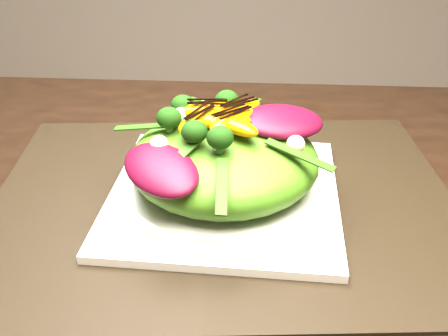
# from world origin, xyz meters

# --- Properties ---
(dining_table) EXTENTS (1.60, 0.90, 0.75)m
(dining_table) POSITION_xyz_m (0.00, 0.00, 0.73)
(dining_table) COLOR black
(dining_table) RESTS_ON floor
(placemat) EXTENTS (0.60, 0.47, 0.00)m
(placemat) POSITION_xyz_m (-0.14, 0.06, 0.75)
(placemat) COLOR black
(placemat) RESTS_ON dining_table
(plate_base) EXTENTS (0.28, 0.28, 0.01)m
(plate_base) POSITION_xyz_m (-0.14, 0.06, 0.76)
(plate_base) COLOR white
(plate_base) RESTS_ON placemat
(salad_bowl) EXTENTS (0.31, 0.31, 0.02)m
(salad_bowl) POSITION_xyz_m (-0.14, 0.06, 0.77)
(salad_bowl) COLOR silver
(salad_bowl) RESTS_ON plate_base
(lettuce_mound) EXTENTS (0.25, 0.25, 0.08)m
(lettuce_mound) POSITION_xyz_m (-0.14, 0.06, 0.81)
(lettuce_mound) COLOR #447515
(lettuce_mound) RESTS_ON salad_bowl
(radicchio_leaf) EXTENTS (0.11, 0.09, 0.02)m
(radicchio_leaf) POSITION_xyz_m (-0.08, 0.08, 0.85)
(radicchio_leaf) COLOR #410718
(radicchio_leaf) RESTS_ON lettuce_mound
(orange_segment) EXTENTS (0.07, 0.04, 0.02)m
(orange_segment) POSITION_xyz_m (-0.15, 0.09, 0.86)
(orange_segment) COLOR orange
(orange_segment) RESTS_ON lettuce_mound
(broccoli_floret) EXTENTS (0.04, 0.04, 0.04)m
(broccoli_floret) POSITION_xyz_m (-0.19, 0.08, 0.86)
(broccoli_floret) COLOR black
(broccoli_floret) RESTS_ON lettuce_mound
(macadamia_nut) EXTENTS (0.02, 0.02, 0.02)m
(macadamia_nut) POSITION_xyz_m (-0.12, 0.02, 0.86)
(macadamia_nut) COLOR beige
(macadamia_nut) RESTS_ON lettuce_mound
(balsamic_drizzle) EXTENTS (0.05, 0.01, 0.00)m
(balsamic_drizzle) POSITION_xyz_m (-0.15, 0.09, 0.87)
(balsamic_drizzle) COLOR black
(balsamic_drizzle) RESTS_ON orange_segment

